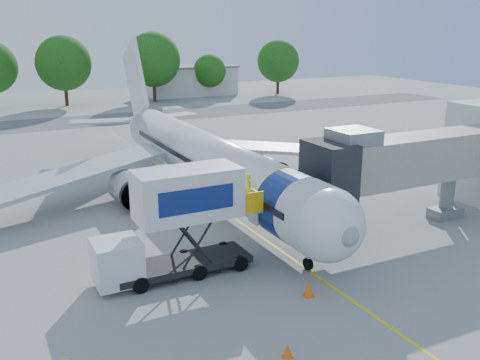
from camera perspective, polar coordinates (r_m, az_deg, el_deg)
name	(u,v)px	position (r m, az deg, el deg)	size (l,w,h in m)	color
ground	(229,214)	(36.04, -1.19, -3.70)	(160.00, 160.00, 0.00)	#969693
guidance_line	(229,214)	(36.04, -1.19, -3.69)	(0.15, 70.00, 0.01)	yellow
taxiway_strip	(94,120)	(75.07, -15.28, 6.15)	(120.00, 10.00, 0.01)	#59595B
aircraft	(204,159)	(38.80, -3.85, 2.25)	(34.17, 37.73, 11.35)	silver
jet_bridge	(398,161)	(33.62, 16.50, 1.91)	(13.90, 3.20, 6.60)	#ADA594
catering_hiloader	(176,224)	(26.76, -6.87, -4.67)	(8.54, 2.44, 5.50)	black
ground_tug	(450,348)	(22.04, 21.54, -16.37)	(3.93, 2.56, 1.45)	silver
safety_cone_a	(309,289)	(25.68, 7.33, -11.45)	(0.49, 0.49, 0.77)	#FF5B0D
safety_cone_b	(288,351)	(21.42, 5.10, -17.66)	(0.40, 0.40, 0.63)	#FF5B0D
outbuilding_right	(191,81)	(100.05, -5.27, 10.52)	(16.40, 7.40, 5.30)	silver
tree_d	(63,63)	(90.05, -18.31, 11.75)	(8.61, 8.61, 10.97)	#382314
tree_e	(153,60)	(91.37, -9.26, 12.57)	(8.99, 8.99, 11.46)	#382314
tree_f	(210,71)	(97.84, -3.27, 11.54)	(5.87, 5.87, 7.48)	#382314
tree_g	(278,61)	(101.89, 4.10, 12.53)	(7.77, 7.77, 9.91)	#382314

